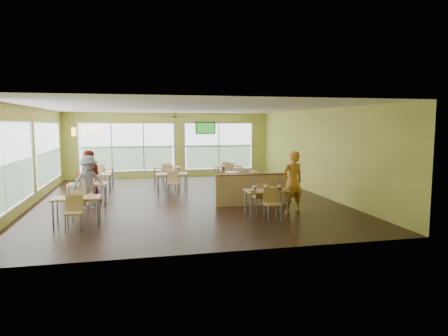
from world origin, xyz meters
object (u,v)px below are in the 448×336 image
at_px(half_wall_divider, 252,190).
at_px(man_plaid, 293,182).
at_px(food_basket, 278,188).
at_px(main_table, 266,194).

bearing_deg(half_wall_divider, man_plaid, -55.06).
distance_m(half_wall_divider, food_basket, 1.53).
distance_m(main_table, man_plaid, 0.95).
bearing_deg(main_table, man_plaid, 11.65).
bearing_deg(main_table, half_wall_divider, 90.00).
bearing_deg(man_plaid, half_wall_divider, -65.60).
height_order(main_table, food_basket, main_table).
bearing_deg(food_basket, man_plaid, 20.13).
xyz_separation_m(half_wall_divider, man_plaid, (0.89, -1.27, 0.41)).
relative_size(half_wall_divider, food_basket, 8.74).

